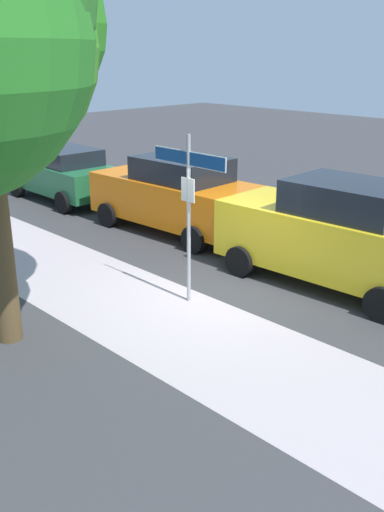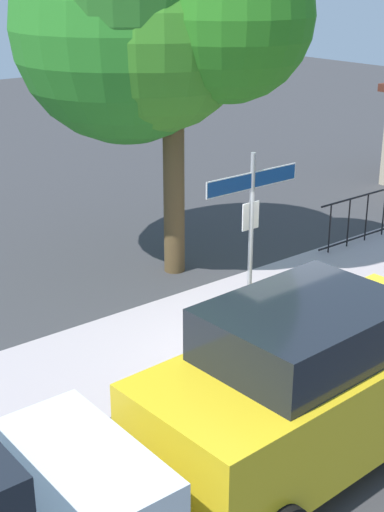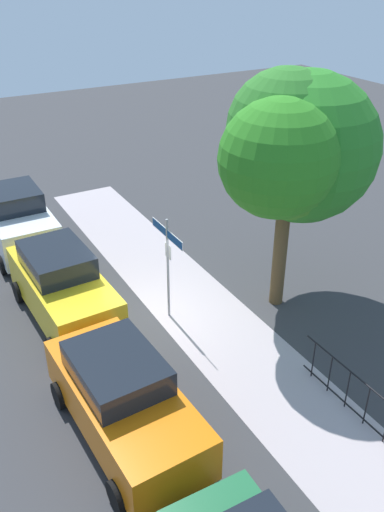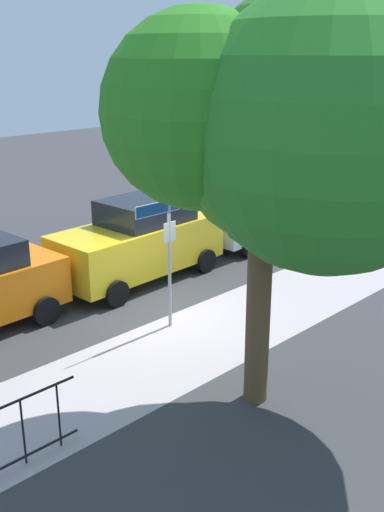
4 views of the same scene
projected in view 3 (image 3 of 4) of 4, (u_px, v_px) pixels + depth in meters
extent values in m
plane|color=#38383A|center=(155.00, 317.00, 15.48)|extent=(60.00, 60.00, 0.00)
cube|color=#AEA1A4|center=(230.00, 341.00, 14.52)|extent=(24.00, 2.60, 0.00)
cylinder|color=#9EA0A5|center=(168.00, 270.00, 14.79)|extent=(0.07, 0.07, 3.08)
cube|color=#144799|center=(167.00, 233.00, 14.24)|extent=(1.72, 0.02, 0.22)
cube|color=white|center=(167.00, 233.00, 14.24)|extent=(1.75, 0.02, 0.25)
cube|color=silver|center=(168.00, 251.00, 14.52)|extent=(0.32, 0.02, 0.42)
cylinder|color=brown|center=(280.00, 254.00, 15.36)|extent=(0.40, 0.40, 3.29)
sphere|color=#378422|center=(289.00, 156.00, 14.27)|extent=(3.45, 3.45, 3.45)
sphere|color=#2A7E1E|center=(278.00, 159.00, 13.04)|extent=(2.98, 2.98, 2.98)
sphere|color=#297C24|center=(303.00, 147.00, 14.62)|extent=(4.15, 4.15, 4.15)
sphere|color=#2C7525|center=(285.00, 128.00, 14.27)|extent=(3.16, 3.16, 3.16)
cube|color=white|center=(19.00, 225.00, 18.61)|extent=(4.18, 1.92, 1.22)
cube|color=black|center=(13.00, 198.00, 18.34)|extent=(2.01, 1.69, 0.65)
cylinder|color=black|center=(61.00, 251.00, 18.24)|extent=(0.64, 0.22, 0.64)
cylinder|color=black|center=(3.00, 265.00, 17.43)|extent=(0.64, 0.22, 0.64)
cylinder|color=black|center=(38.00, 220.00, 20.40)|extent=(0.64, 0.22, 0.64)
cube|color=yellow|center=(64.00, 291.00, 15.01)|extent=(4.66, 2.01, 1.17)
cube|color=black|center=(56.00, 259.00, 14.77)|extent=(2.27, 1.69, 0.62)
cylinder|color=black|center=(118.00, 326.00, 14.56)|extent=(0.65, 0.25, 0.64)
cylinder|color=black|center=(53.00, 349.00, 13.72)|extent=(0.65, 0.25, 0.64)
cylinder|color=black|center=(76.00, 275.00, 16.87)|extent=(0.65, 0.25, 0.64)
cylinder|color=black|center=(19.00, 292.00, 16.04)|extent=(0.65, 0.25, 0.64)
cube|color=orange|center=(125.00, 404.00, 11.31)|extent=(4.64, 2.08, 1.05)
cube|color=black|center=(117.00, 368.00, 11.11)|extent=(2.26, 1.74, 0.57)
cylinder|color=black|center=(201.00, 453.00, 10.85)|extent=(0.65, 0.25, 0.64)
cylinder|color=black|center=(118.00, 496.00, 9.99)|extent=(0.65, 0.25, 0.64)
cylinder|color=black|center=(133.00, 366.00, 13.14)|extent=(0.65, 0.25, 0.64)
cylinder|color=black|center=(60.00, 395.00, 12.28)|extent=(0.65, 0.25, 0.64)
cylinder|color=black|center=(381.00, 397.00, 11.22)|extent=(4.69, 0.04, 0.04)
cylinder|color=black|center=(373.00, 428.00, 11.68)|extent=(4.69, 0.04, 0.04)
cylinder|color=black|center=(313.00, 360.00, 13.04)|extent=(0.03, 0.03, 1.05)
cylinder|color=black|center=(330.00, 374.00, 12.60)|extent=(0.03, 0.03, 1.05)
cylinder|color=black|center=(347.00, 389.00, 12.15)|extent=(0.03, 0.03, 1.05)
cylinder|color=black|center=(366.00, 406.00, 11.71)|extent=(0.03, 0.03, 1.05)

